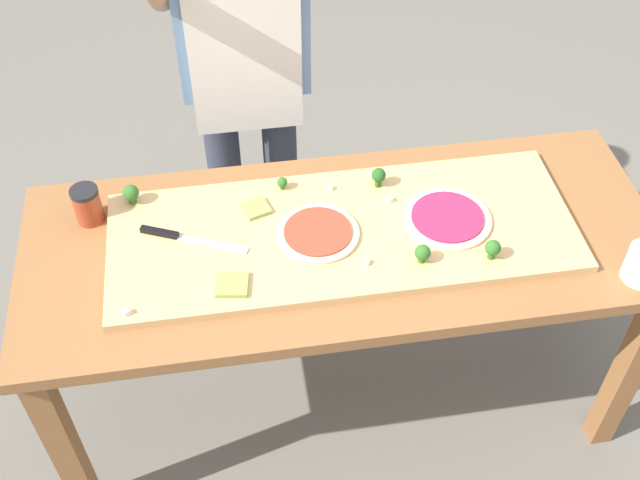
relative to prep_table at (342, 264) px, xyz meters
The scene contains 19 objects.
ground_plane 0.68m from the prep_table, ahead, with size 8.00×8.00×0.00m, color #6B665B.
prep_table is the anchor object (origin of this frame).
cutting_board 0.12m from the prep_table, 93.56° to the left, with size 1.30×0.49×0.02m, color tan.
chefs_knife 0.48m from the prep_table, behind, with size 0.29×0.14×0.02m.
pizza_whole_beet_magenta 0.33m from the prep_table, ahead, with size 0.25×0.25×0.02m.
pizza_whole_tomato_red 0.16m from the prep_table, behind, with size 0.23×0.23×0.02m.
pizza_slice_near_right 0.38m from the prep_table, 154.96° to the right, with size 0.08×0.08×0.01m, color #899E4C.
pizza_slice_near_left 0.30m from the prep_table, 151.66° to the left, with size 0.07×0.07×0.01m, color #899E4C.
broccoli_floret_front_right 0.28m from the prep_table, 52.07° to the left, with size 0.04×0.04×0.06m.
broccoli_floret_center_right 0.44m from the prep_table, 22.73° to the right, with size 0.04×0.04×0.06m.
broccoli_floret_center_left 0.29m from the prep_table, 36.81° to the right, with size 0.04×0.04×0.06m.
broccoli_floret_back_mid 0.64m from the prep_table, 159.98° to the left, with size 0.05×0.05×0.06m.
broccoli_floret_back_right 0.30m from the prep_table, 125.71° to the left, with size 0.03×0.03×0.04m.
cheese_crumble_a 0.19m from the prep_table, 72.33° to the right, with size 0.01×0.01×0.01m, color white.
cheese_crumble_b 0.23m from the prep_table, 92.62° to the left, with size 0.01×0.01×0.01m, color white.
cheese_crumble_c 0.64m from the prep_table, 161.21° to the right, with size 0.02×0.02×0.02m, color white.
cheese_crumble_d 0.23m from the prep_table, 33.12° to the left, with size 0.02×0.02×0.02m, color white.
sauce_jar 0.74m from the prep_table, 165.12° to the left, with size 0.08×0.08×0.11m.
cook_center 0.74m from the prep_table, 108.28° to the left, with size 0.54×0.39×1.67m.
Camera 1 is at (-0.30, -1.48, 2.36)m, focal length 43.54 mm.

